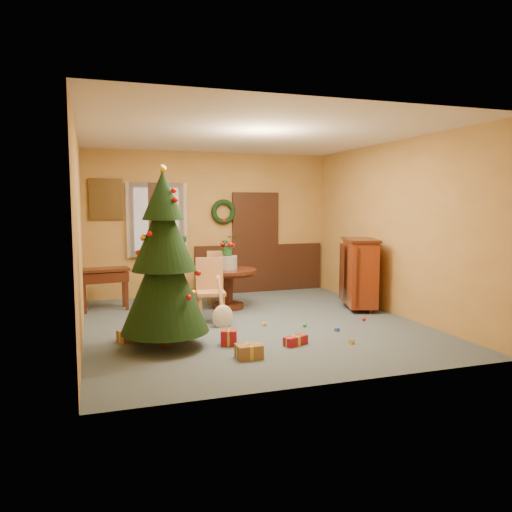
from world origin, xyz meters
name	(u,v)px	position (x,y,z in m)	size (l,w,h in m)	color
room_envelope	(221,240)	(0.21, 2.70, 1.12)	(5.50, 5.50, 5.50)	#3B4E57
dining_table	(228,281)	(-0.05, 1.22, 0.49)	(1.03, 1.03, 0.71)	black
urn	(228,263)	(-0.05, 1.22, 0.82)	(0.32, 0.32, 0.24)	slate
centerpiece_plant	(228,246)	(-0.05, 1.22, 1.12)	(0.33, 0.28, 0.36)	#1E4C23
chair_near	(210,288)	(-0.58, 0.37, 0.54)	(0.49, 0.49, 1.01)	#A96E43
chair_far	(218,275)	(-0.10, 1.77, 0.53)	(0.49, 0.49, 1.00)	#A96E43
guitar	(223,302)	(-0.49, -0.06, 0.38)	(0.32, 0.15, 0.76)	beige
plant_stand	(182,274)	(-0.74, 2.05, 0.53)	(0.33, 0.33, 0.85)	black
stand_plant	(181,247)	(-0.74, 2.05, 1.06)	(0.23, 0.19, 0.42)	#19471E
christmas_tree	(164,262)	(-1.47, -0.85, 1.12)	(1.14, 1.14, 2.35)	#382111
writing_desk	(104,279)	(-2.15, 1.76, 0.56)	(0.88, 0.51, 0.74)	black
sideboard	(360,271)	(2.15, 0.44, 0.67)	(0.80, 1.09, 1.25)	#5B1D0A
gift_a	(249,351)	(-0.57, -1.64, 0.08)	(0.32, 0.23, 0.17)	brown
gift_b	(229,337)	(-0.66, -1.03, 0.10)	(0.26, 0.26, 0.21)	maroon
gift_c	(129,335)	(-1.90, -0.42, 0.08)	(0.35, 0.31, 0.16)	brown
gift_d	(296,341)	(0.18, -1.31, 0.06)	(0.37, 0.26, 0.12)	maroon
toy_a	(337,329)	(1.04, -0.83, 0.03)	(0.08, 0.05, 0.05)	blue
toy_b	(305,325)	(0.69, -0.46, 0.03)	(0.06, 0.06, 0.06)	green
toy_c	(264,324)	(0.13, -0.20, 0.03)	(0.08, 0.05, 0.05)	gold
toy_d	(364,319)	(1.75, -0.40, 0.03)	(0.06, 0.06, 0.06)	red
toy_e	(352,342)	(0.92, -1.50, 0.03)	(0.08, 0.05, 0.05)	yellow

